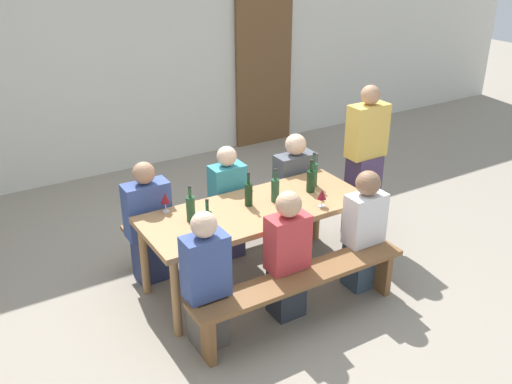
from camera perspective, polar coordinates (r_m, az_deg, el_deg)
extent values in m
plane|color=gray|center=(5.36, 0.00, -8.73)|extent=(24.00, 24.00, 0.00)
cube|color=silver|center=(7.56, -13.31, 13.93)|extent=(14.00, 0.20, 3.20)
cube|color=brown|center=(8.39, 0.79, 11.81)|extent=(0.90, 0.06, 2.10)
cube|color=#9E7247|center=(5.00, 0.00, -1.82)|extent=(2.02, 0.80, 0.05)
cylinder|color=#9E7247|center=(4.57, -7.95, -10.41)|extent=(0.07, 0.07, 0.70)
cylinder|color=#9E7247|center=(5.43, 10.34, -4.38)|extent=(0.07, 0.07, 0.70)
cylinder|color=#9E7247|center=(5.10, -11.05, -6.53)|extent=(0.07, 0.07, 0.70)
cylinder|color=#9E7247|center=(5.89, 6.07, -1.64)|extent=(0.07, 0.07, 0.70)
cube|color=brown|center=(4.64, 4.52, -8.41)|extent=(1.92, 0.30, 0.04)
cube|color=brown|center=(4.42, -5.02, -14.05)|extent=(0.06, 0.24, 0.41)
cube|color=brown|center=(5.24, 12.21, -7.59)|extent=(0.06, 0.24, 0.41)
cube|color=brown|center=(5.67, -3.66, -1.73)|extent=(1.92, 0.30, 0.04)
cube|color=brown|center=(5.49, -11.61, -5.91)|extent=(0.06, 0.24, 0.41)
cube|color=brown|center=(6.17, 3.49, -1.71)|extent=(0.06, 0.24, 0.41)
cylinder|color=#234C2D|center=(5.06, 1.92, 0.16)|extent=(0.07, 0.07, 0.21)
cylinder|color=#234C2D|center=(5.00, 1.94, 1.70)|extent=(0.03, 0.03, 0.09)
cylinder|color=black|center=(4.98, 1.95, 2.24)|extent=(0.03, 0.03, 0.01)
cylinder|color=#234C2D|center=(4.75, -6.51, -1.70)|extent=(0.07, 0.07, 0.22)
cylinder|color=#234C2D|center=(4.68, -6.60, -0.04)|extent=(0.03, 0.03, 0.09)
cylinder|color=black|center=(4.66, -6.63, 0.52)|extent=(0.03, 0.03, 0.01)
cylinder|color=#143319|center=(4.98, -0.74, -0.26)|extent=(0.07, 0.07, 0.21)
cylinder|color=#143319|center=(4.92, -0.75, 1.32)|extent=(0.02, 0.02, 0.09)
cylinder|color=black|center=(4.90, -0.75, 1.88)|extent=(0.03, 0.03, 0.01)
cylinder|color=#194723|center=(4.47, -4.80, -3.35)|extent=(0.07, 0.07, 0.23)
cylinder|color=#194723|center=(4.39, -4.88, -1.46)|extent=(0.03, 0.03, 0.10)
cylinder|color=black|center=(4.37, -4.90, -0.81)|extent=(0.03, 0.03, 0.01)
cylinder|color=#143319|center=(5.27, 5.47, 1.06)|extent=(0.08, 0.08, 0.20)
cylinder|color=#143319|center=(5.21, 5.53, 2.57)|extent=(0.03, 0.03, 0.10)
cylinder|color=black|center=(5.19, 5.56, 3.14)|extent=(0.03, 0.03, 0.01)
cylinder|color=#234C2D|center=(5.39, 5.72, 1.72)|extent=(0.08, 0.08, 0.22)
cylinder|color=#234C2D|center=(5.33, 5.79, 3.28)|extent=(0.03, 0.03, 0.10)
cylinder|color=black|center=(5.31, 5.82, 3.83)|extent=(0.03, 0.03, 0.01)
cylinder|color=silver|center=(5.04, 6.51, -1.38)|extent=(0.06, 0.06, 0.01)
cylinder|color=silver|center=(5.02, 6.53, -1.01)|extent=(0.01, 0.01, 0.07)
cone|color=maroon|center=(4.99, 6.57, -0.22)|extent=(0.08, 0.08, 0.09)
cylinder|color=silver|center=(4.98, -8.93, -1.90)|extent=(0.06, 0.06, 0.01)
cylinder|color=silver|center=(4.96, -8.96, -1.46)|extent=(0.01, 0.01, 0.08)
cone|color=maroon|center=(4.92, -9.03, -0.60)|extent=(0.08, 0.08, 0.09)
cube|color=#544D47|center=(4.55, -4.79, -12.44)|extent=(0.25, 0.24, 0.45)
cube|color=#384C8C|center=(4.27, -5.02, -7.37)|extent=(0.34, 0.20, 0.50)
sphere|color=beige|center=(4.09, -5.21, -3.24)|extent=(0.20, 0.20, 0.20)
cube|color=#282E38|center=(4.84, 3.03, -9.73)|extent=(0.26, 0.24, 0.45)
cube|color=#C6383D|center=(4.59, 3.16, -5.02)|extent=(0.34, 0.20, 0.47)
sphere|color=tan|center=(4.43, 3.26, -1.22)|extent=(0.21, 0.21, 0.21)
cube|color=#344759|center=(5.27, 10.37, -6.99)|extent=(0.26, 0.24, 0.45)
cube|color=silver|center=(5.04, 10.76, -2.61)|extent=(0.35, 0.20, 0.46)
sphere|color=#846047|center=(4.90, 11.08, 0.87)|extent=(0.21, 0.21, 0.21)
cube|color=navy|center=(5.38, -10.36, -6.26)|extent=(0.30, 0.24, 0.45)
cube|color=#384C8C|center=(5.15, -10.77, -1.72)|extent=(0.40, 0.20, 0.50)
sphere|color=#A87A5B|center=(5.00, -11.09, 1.87)|extent=(0.20, 0.20, 0.20)
cube|color=#39375C|center=(5.66, -2.75, -4.13)|extent=(0.25, 0.24, 0.45)
cube|color=teal|center=(5.44, -2.85, 0.22)|extent=(0.33, 0.20, 0.50)
sphere|color=beige|center=(5.31, -2.93, 3.58)|extent=(0.19, 0.19, 0.19)
cube|color=#2F5838|center=(6.02, 3.75, -2.25)|extent=(0.31, 0.24, 0.45)
cube|color=#4C515B|center=(5.82, 3.87, 1.69)|extent=(0.41, 0.20, 0.45)
sphere|color=beige|center=(5.70, 3.97, 4.75)|extent=(0.21, 0.21, 0.21)
cube|color=#463558|center=(6.01, 10.46, -0.39)|extent=(0.30, 0.24, 0.89)
cube|color=gold|center=(5.74, 11.01, 5.99)|extent=(0.40, 0.20, 0.53)
sphere|color=#A87A5B|center=(5.64, 11.31, 9.44)|extent=(0.19, 0.19, 0.19)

